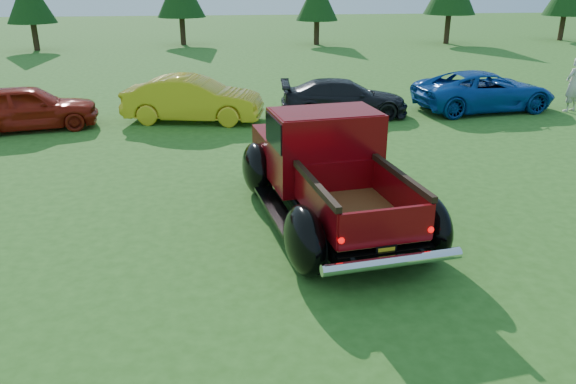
{
  "coord_description": "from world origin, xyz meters",
  "views": [
    {
      "loc": [
        -0.59,
        -8.81,
        4.51
      ],
      "look_at": [
        0.49,
        0.2,
        0.97
      ],
      "focal_mm": 35.0,
      "sensor_mm": 36.0,
      "label": 1
    }
  ],
  "objects_px": {
    "pickup_truck": "(324,166)",
    "spectator": "(573,85)",
    "show_car_red": "(28,107)",
    "show_car_grey": "(344,98)",
    "show_car_yellow": "(193,99)",
    "show_car_blue": "(484,91)"
  },
  "relations": [
    {
      "from": "pickup_truck",
      "to": "spectator",
      "type": "relative_size",
      "value": 3.15
    },
    {
      "from": "show_car_red",
      "to": "show_car_blue",
      "type": "height_order",
      "value": "show_car_red"
    },
    {
      "from": "pickup_truck",
      "to": "show_car_yellow",
      "type": "distance_m",
      "value": 8.45
    },
    {
      "from": "show_car_red",
      "to": "spectator",
      "type": "bearing_deg",
      "value": -100.74
    },
    {
      "from": "pickup_truck",
      "to": "show_car_red",
      "type": "relative_size",
      "value": 1.45
    },
    {
      "from": "show_car_blue",
      "to": "spectator",
      "type": "distance_m",
      "value": 3.0
    },
    {
      "from": "show_car_yellow",
      "to": "spectator",
      "type": "distance_m",
      "value": 13.0
    },
    {
      "from": "pickup_truck",
      "to": "show_car_red",
      "type": "height_order",
      "value": "pickup_truck"
    },
    {
      "from": "pickup_truck",
      "to": "spectator",
      "type": "bearing_deg",
      "value": 29.38
    },
    {
      "from": "show_car_grey",
      "to": "show_car_blue",
      "type": "height_order",
      "value": "show_car_blue"
    },
    {
      "from": "show_car_red",
      "to": "show_car_yellow",
      "type": "height_order",
      "value": "show_car_yellow"
    },
    {
      "from": "show_car_yellow",
      "to": "show_car_grey",
      "type": "xyz_separation_m",
      "value": [
        5.0,
        0.1,
        -0.11
      ]
    },
    {
      "from": "show_car_red",
      "to": "show_car_grey",
      "type": "height_order",
      "value": "show_car_red"
    },
    {
      "from": "pickup_truck",
      "to": "show_car_blue",
      "type": "relative_size",
      "value": 1.2
    },
    {
      "from": "show_car_red",
      "to": "show_car_grey",
      "type": "relative_size",
      "value": 0.96
    },
    {
      "from": "show_car_blue",
      "to": "spectator",
      "type": "height_order",
      "value": "spectator"
    },
    {
      "from": "show_car_yellow",
      "to": "spectator",
      "type": "relative_size",
      "value": 2.36
    },
    {
      "from": "pickup_truck",
      "to": "show_car_grey",
      "type": "bearing_deg",
      "value": 66.87
    },
    {
      "from": "show_car_yellow",
      "to": "show_car_blue",
      "type": "xyz_separation_m",
      "value": [
        10.06,
        0.41,
        -0.05
      ]
    },
    {
      "from": "show_car_yellow",
      "to": "show_car_blue",
      "type": "relative_size",
      "value": 0.9
    },
    {
      "from": "show_car_yellow",
      "to": "show_car_blue",
      "type": "height_order",
      "value": "show_car_yellow"
    },
    {
      "from": "show_car_red",
      "to": "show_car_blue",
      "type": "bearing_deg",
      "value": -98.46
    }
  ]
}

